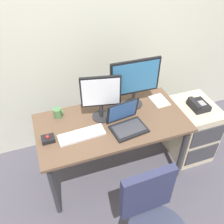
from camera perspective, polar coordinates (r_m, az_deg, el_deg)
ground_plane at (r=2.88m, az=0.00°, el=-12.91°), size 8.00×8.00×0.00m
back_wall at (r=2.57m, az=-5.51°, el=19.43°), size 6.00×0.10×2.80m
desk at (r=2.40m, az=0.00°, el=-3.70°), size 1.41×0.71×0.72m
file_cabinet at (r=2.96m, az=17.47°, el=-3.86°), size 0.42×0.53×0.67m
desk_phone at (r=2.71m, az=19.03°, el=1.52°), size 0.17×0.20×0.09m
monitor_main at (r=2.38m, az=5.26°, el=7.29°), size 0.49×0.18×0.50m
monitor_side at (r=2.23m, az=-2.56°, el=3.82°), size 0.36×0.18×0.45m
keyboard at (r=2.22m, az=-6.93°, el=-5.16°), size 0.42×0.16×0.03m
laptop at (r=2.26m, az=3.34°, el=-2.37°), size 0.34×0.30×0.24m
trackball_mouse at (r=2.22m, az=-14.37°, el=-5.94°), size 0.11×0.09×0.07m
coffee_mug at (r=2.42m, az=-12.25°, el=-0.15°), size 0.09×0.08×0.09m
paper_notepad at (r=2.63m, az=10.73°, el=2.56°), size 0.16×0.21×0.01m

